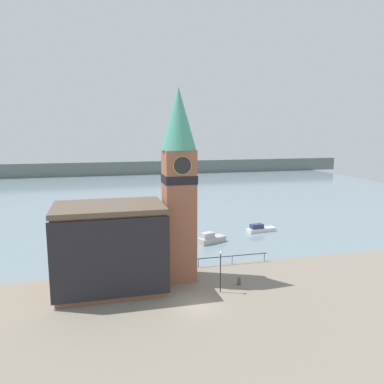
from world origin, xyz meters
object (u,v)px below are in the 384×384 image
Objects in this scene: clock_tower at (179,180)px; pier_building at (110,247)px; mooring_bollard_near at (239,281)px; lamp_post at (221,264)px; boat_near at (211,239)px; boat_far at (260,229)px.

pier_building is (-7.56, -1.06, -6.65)m from clock_tower.
lamp_post reaches higher than mooring_bollard_near.
pier_building is 2.58× the size of lamp_post.
boat_near is at bearing 76.18° from lamp_post.
lamp_post reaches higher than boat_near.
pier_building is 20.13m from boat_near.
boat_near is 5.39× the size of mooring_bollard_near.
mooring_bollard_near is at bearing 26.13° from lamp_post.
clock_tower is 1.87× the size of pier_building.
pier_building is 30.08m from boat_far.
boat_near is at bearing 41.06° from pier_building.
lamp_post is (-2.56, -1.25, 2.53)m from mooring_bollard_near.
mooring_bollard_near is at bearing -127.54° from boat_far.
lamp_post is at bearing -153.87° from mooring_bollard_near.
mooring_bollard_near is (-11.20, -19.32, -0.02)m from boat_far.
boat_far is 1.14× the size of lamp_post.
boat_near reaches higher than boat_far.
boat_near is at bearing 58.38° from clock_tower.
boat_far is at bearing 59.88° from mooring_bollard_near.
clock_tower reaches higher than boat_far.
pier_building is at bearing -172.00° from clock_tower.
boat_far is (17.00, 15.83, -10.66)m from clock_tower.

